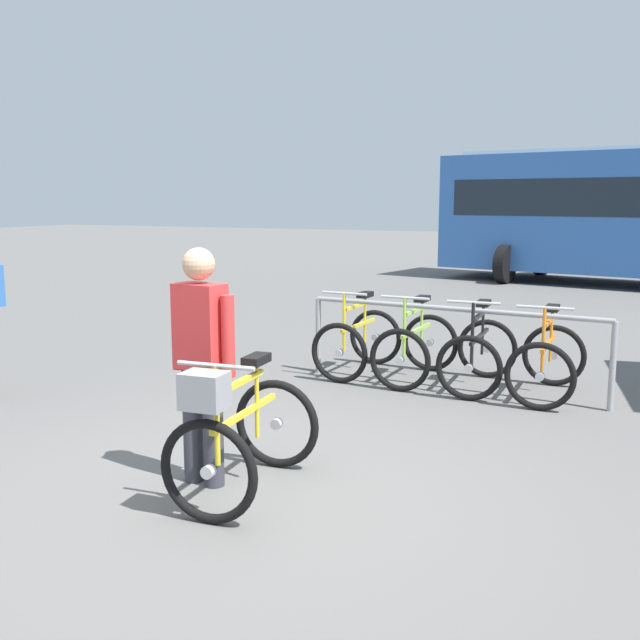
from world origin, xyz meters
TOP-DOWN VIEW (x-y plane):
  - ground_plane at (0.00, 0.00)m, footprint 80.00×80.00m
  - bike_rack_rail at (0.55, 3.25)m, footprint 3.20×0.31m
  - racked_bike_yellow at (-0.59, 3.52)m, footprint 0.68×1.11m
  - racked_bike_lime at (0.11, 3.46)m, footprint 0.67×1.09m
  - racked_bike_black at (0.80, 3.41)m, footprint 0.71×1.14m
  - racked_bike_orange at (1.50, 3.35)m, footprint 0.68×1.11m
  - featured_bicycle at (0.04, -0.07)m, footprint 0.75×1.21m
  - person_with_featured_bike at (-0.32, 0.04)m, footprint 0.53×0.24m

SIDE VIEW (x-z plane):
  - ground_plane at x=0.00m, z-range 0.00..0.00m
  - racked_bike_lime at x=0.11m, z-range -0.12..0.85m
  - racked_bike_black at x=0.80m, z-range -0.12..0.86m
  - racked_bike_yellow at x=-0.59m, z-range -0.12..0.85m
  - racked_bike_orange at x=1.50m, z-range -0.12..0.86m
  - featured_bicycle at x=0.04m, z-range -0.04..0.93m
  - bike_rack_rail at x=0.55m, z-range 0.23..1.10m
  - person_with_featured_bike at x=-0.32m, z-range 0.09..1.73m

